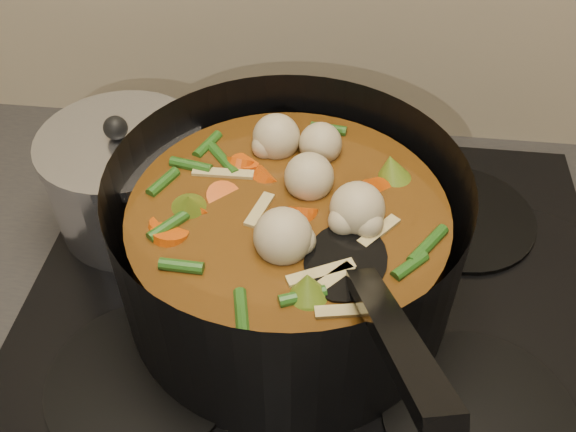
# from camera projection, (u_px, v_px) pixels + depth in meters

# --- Properties ---
(stovetop) EXTENTS (0.62, 0.54, 0.03)m
(stovetop) POSITION_uv_depth(u_px,v_px,m) (317.00, 296.00, 0.70)
(stovetop) COLOR black
(stovetop) RESTS_ON counter
(stockpot) EXTENTS (0.34, 0.44, 0.25)m
(stockpot) POSITION_uv_depth(u_px,v_px,m) (288.00, 245.00, 0.64)
(stockpot) COLOR black
(stockpot) RESTS_ON stovetop
(saucepan) EXTENTS (0.18, 0.18, 0.15)m
(saucepan) POSITION_uv_depth(u_px,v_px,m) (128.00, 179.00, 0.73)
(saucepan) COLOR silver
(saucepan) RESTS_ON stovetop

